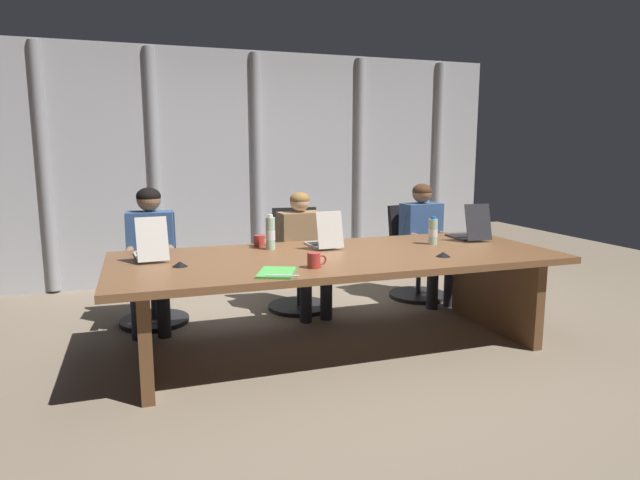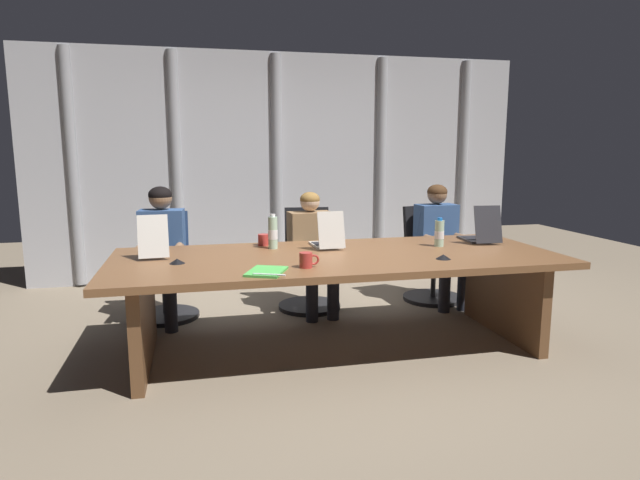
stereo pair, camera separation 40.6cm
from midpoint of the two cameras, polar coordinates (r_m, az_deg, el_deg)
The scene contains 19 objects.
ground_plane at distance 4.28m, azimuth 4.57°, elevation -11.31°, with size 11.57×11.57×0.00m, color #7F705B.
conference_table at distance 4.11m, azimuth 4.68°, elevation -3.70°, with size 3.35×1.34×0.74m.
curtain_backdrop at distance 6.46m, azimuth -2.10°, elevation 7.71°, with size 5.79×0.17×2.62m.
laptop_left_end at distance 4.17m, azimuth -14.55°, elevation -0.78°, with size 0.25×0.46×0.32m.
laptop_left_mid at distance 4.37m, azimuth 3.43°, elevation -0.04°, with size 0.23×0.40×0.31m.
laptop_center at distance 4.89m, azimuth 18.89°, elevation 0.52°, with size 0.26×0.44×0.32m.
office_chair_left_end at distance 5.08m, azimuth -13.92°, elevation -3.93°, with size 0.60×0.60×0.96m.
office_chair_left_mid at distance 5.23m, azimuth 1.03°, elevation -3.25°, with size 0.60×0.60×0.96m.
office_chair_center at distance 5.66m, azimuth 13.69°, elevation -2.55°, with size 0.60×0.61×0.95m.
person_left_end at distance 4.86m, azimuth -14.19°, elevation -0.58°, with size 0.43×0.57×1.20m.
person_left_mid at distance 5.02m, azimuth 1.56°, elevation -0.51°, with size 0.44×0.57×1.13m.
person_center at distance 5.48m, azimuth 14.67°, elevation 0.37°, with size 0.43×0.57×1.18m.
water_bottle_primary at distance 4.56m, azimuth 15.02°, elevation 0.66°, with size 0.08×0.08×0.24m.
water_bottle_secondary at distance 4.30m, azimuth -2.32°, elevation 0.75°, with size 0.08×0.08×0.28m.
coffee_mug_near at distance 4.47m, azimuth -3.38°, elevation 0.01°, with size 0.13×0.09×0.09m.
coffee_mug_far at distance 3.62m, azimuth 1.77°, elevation -2.16°, with size 0.14×0.09×0.10m.
conference_mic_left_side at distance 4.06m, azimuth 15.73°, elevation -1.74°, with size 0.11×0.11×0.04m, color black.
conference_mic_middle at distance 3.84m, azimuth -11.99°, elevation -2.22°, with size 0.11×0.11×0.04m, color black.
spiral_notepad at distance 3.48m, azimuth -2.37°, elevation -3.40°, with size 0.32×0.37×0.03m.
Camera 2 is at (-1.02, -3.87, 1.53)m, focal length 30.27 mm.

